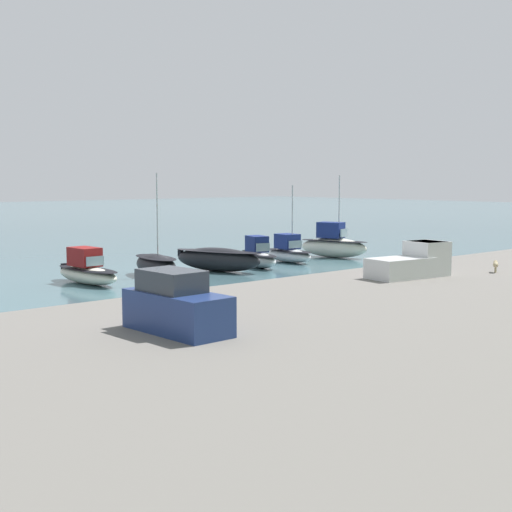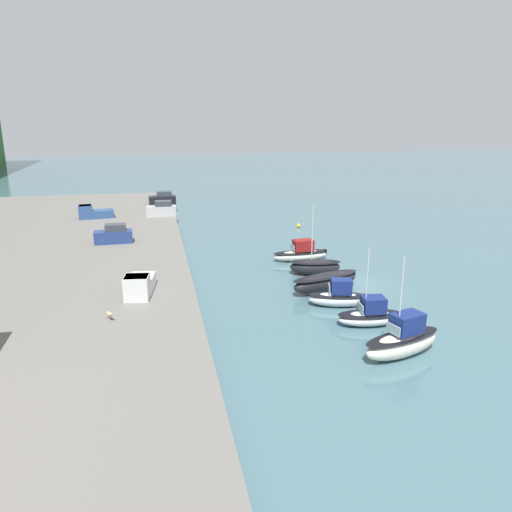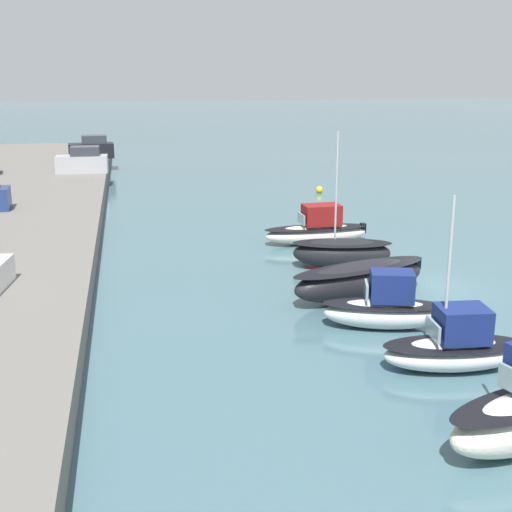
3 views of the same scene
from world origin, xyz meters
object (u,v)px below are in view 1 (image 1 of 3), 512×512
object	(u,v)px
moored_boat_2	(258,256)
moored_boat_5	(87,271)
moored_boat_1	(289,252)
dog_on_quay	(496,265)
moored_boat_0	(333,244)
pickup_truck_0	(414,262)
parked_car_1	(176,306)
moored_boat_3	(218,259)
moored_boat_4	(156,265)

from	to	relation	value
moored_boat_2	moored_boat_5	size ratio (longest dim) A/B	0.82
moored_boat_1	moored_boat_2	xyz separation A→B (m)	(4.10, 0.96, 0.04)
moored_boat_2	dog_on_quay	world-z (taller)	moored_boat_2
moored_boat_1	moored_boat_2	size ratio (longest dim) A/B	1.18
moored_boat_2	moored_boat_5	bearing A→B (deg)	11.26
moored_boat_0	pickup_truck_0	xyz separation A→B (m)	(12.06, 17.01, 0.92)
parked_car_1	dog_on_quay	bearing A→B (deg)	-178.95
pickup_truck_0	moored_boat_0	bearing A→B (deg)	152.40
moored_boat_1	dog_on_quay	distance (m)	19.17
moored_boat_0	moored_boat_5	xyz separation A→B (m)	(22.82, 0.10, -0.30)
moored_boat_3	parked_car_1	distance (m)	25.85
moored_boat_5	parked_car_1	world-z (taller)	parked_car_1
moored_boat_4	pickup_truck_0	size ratio (longest dim) A/B	1.40
moored_boat_0	moored_boat_5	distance (m)	22.82
pickup_truck_0	dog_on_quay	size ratio (longest dim) A/B	5.91
parked_car_1	dog_on_quay	size ratio (longest dim) A/B	5.08
moored_boat_4	moored_boat_5	bearing A→B (deg)	9.51
moored_boat_0	moored_boat_2	xyz separation A→B (m)	(9.24, 0.93, -0.27)
parked_car_1	moored_boat_5	bearing A→B (deg)	-111.48
moored_boat_0	parked_car_1	bearing A→B (deg)	16.60
moored_boat_2	moored_boat_4	distance (m)	8.54
moored_boat_1	moored_boat_5	xyz separation A→B (m)	(17.68, 0.13, 0.01)
moored_boat_0	moored_boat_2	world-z (taller)	moored_boat_0
moored_boat_4	parked_car_1	world-z (taller)	moored_boat_4
moored_boat_4	moored_boat_1	bearing A→B (deg)	-168.87
moored_boat_2	moored_boat_4	size ratio (longest dim) A/B	0.74
moored_boat_0	moored_boat_4	size ratio (longest dim) A/B	0.99
moored_boat_3	dog_on_quay	distance (m)	19.16
moored_boat_5	pickup_truck_0	xyz separation A→B (m)	(-10.75, 16.90, 1.22)
moored_boat_4	moored_boat_5	distance (m)	5.07
moored_boat_0	moored_boat_5	bearing A→B (deg)	-16.99
moored_boat_0	dog_on_quay	size ratio (longest dim) A/B	8.18
moored_boat_1	dog_on_quay	xyz separation A→B (m)	(1.95, 19.05, 0.87)
moored_boat_4	pickup_truck_0	bearing A→B (deg)	118.89
moored_boat_0	moored_boat_5	size ratio (longest dim) A/B	1.10
moored_boat_3	pickup_truck_0	world-z (taller)	pickup_truck_0
parked_car_1	moored_boat_0	bearing A→B (deg)	-147.87
pickup_truck_0	dog_on_quay	world-z (taller)	pickup_truck_0
moored_boat_4	moored_boat_5	size ratio (longest dim) A/B	1.11
moored_boat_1	pickup_truck_0	bearing A→B (deg)	72.54
moored_boat_5	moored_boat_2	bearing A→B (deg)	173.50
moored_boat_2	moored_boat_3	distance (m)	3.67
moored_boat_1	parked_car_1	distance (m)	32.04
moored_boat_0	moored_boat_1	distance (m)	5.15
moored_boat_0	parked_car_1	size ratio (longest dim) A/B	1.61
moored_boat_0	dog_on_quay	distance (m)	20.30
moored_boat_2	moored_boat_5	xyz separation A→B (m)	(13.58, -0.82, -0.03)
pickup_truck_0	dog_on_quay	bearing A→B (deg)	75.75
moored_boat_0	moored_boat_3	size ratio (longest dim) A/B	0.95
parked_car_1	dog_on_quay	distance (m)	22.95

